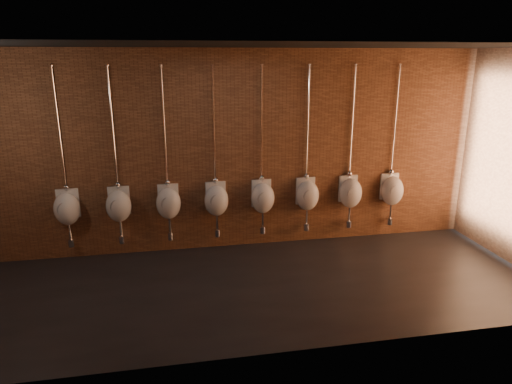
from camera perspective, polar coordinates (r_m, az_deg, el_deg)
ground at (r=6.44m, az=-2.11°, el=-11.89°), size 8.50×8.50×0.00m
room_shell at (r=5.76m, az=-2.32°, el=5.98°), size 8.54×3.04×3.22m
urinal_0 at (r=7.49m, az=-22.56°, el=-1.81°), size 0.41×0.37×2.72m
urinal_1 at (r=7.36m, az=-16.79°, el=-1.54°), size 0.41×0.37×2.72m
urinal_2 at (r=7.31m, az=-10.89°, el=-1.24°), size 0.41×0.37×2.72m
urinal_3 at (r=7.34m, az=-4.97°, el=-0.92°), size 0.41×0.37×2.72m
urinal_4 at (r=7.44m, az=0.84°, el=-0.61°), size 0.41×0.37×2.72m
urinal_5 at (r=7.62m, az=6.43°, el=-0.29°), size 0.41×0.37×2.72m
urinal_6 at (r=7.87m, az=11.72°, el=0.00°), size 0.41×0.37×2.72m
urinal_7 at (r=8.18m, az=16.64°, el=0.28°), size 0.41×0.37×2.72m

